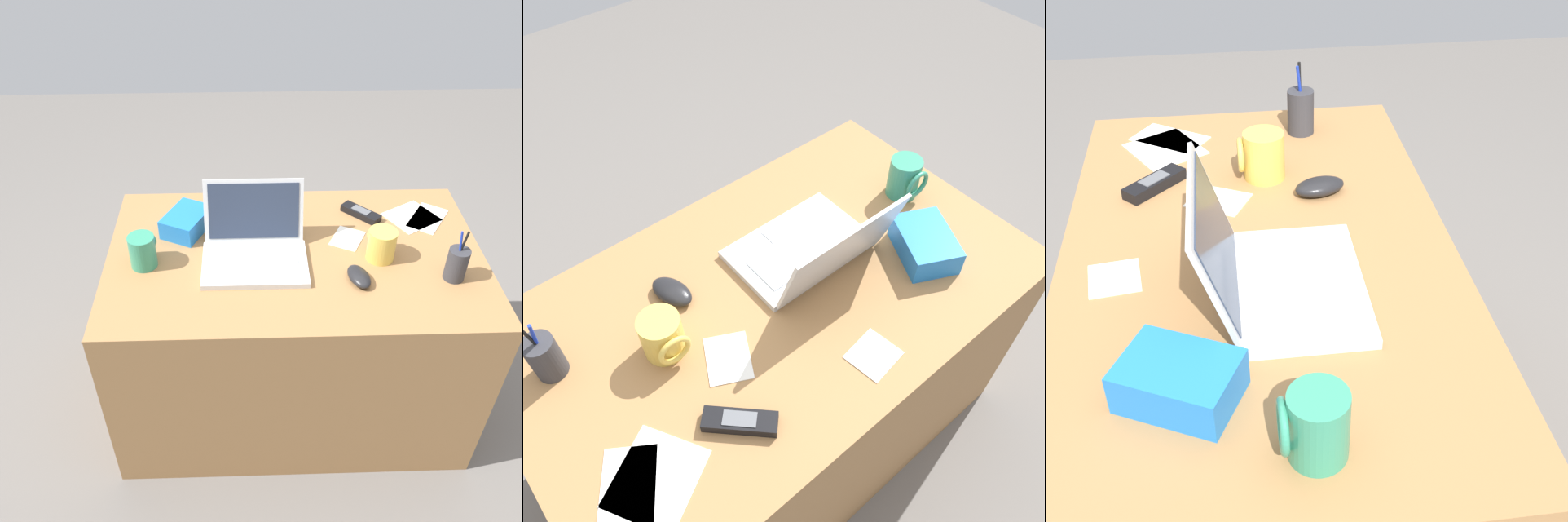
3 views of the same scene
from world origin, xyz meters
TOP-DOWN VIEW (x-y plane):
  - ground_plane at (0.00, 0.00)m, footprint 6.00×6.00m
  - desk at (0.00, 0.00)m, footprint 1.21×0.74m
  - laptop at (-0.13, -0.02)m, footprint 0.33×0.28m
  - computer_mouse at (0.18, -0.14)m, footprint 0.09×0.12m
  - coffee_mug_white at (-0.48, -0.04)m, footprint 0.08×0.09m
  - coffee_mug_tall at (0.27, -0.03)m, footprint 0.09×0.10m
  - cordless_phone at (0.25, 0.20)m, footprint 0.13×0.13m
  - pen_holder at (0.47, -0.14)m, footprint 0.06×0.06m
  - snack_bag at (-0.36, 0.14)m, footprint 0.18×0.20m
  - paper_note_near_laptop at (-0.06, 0.26)m, footprint 0.11×0.10m
  - paper_note_left at (0.18, 0.07)m, footprint 0.13×0.14m
  - paper_note_right at (0.42, 0.19)m, footprint 0.21×0.21m
  - paper_note_front at (0.48, 0.18)m, footprint 0.18×0.20m

SIDE VIEW (x-z plane):
  - ground_plane at x=0.00m, z-range 0.00..0.00m
  - desk at x=0.00m, z-range 0.00..0.70m
  - paper_note_near_laptop at x=-0.06m, z-range 0.70..0.70m
  - paper_note_left at x=0.18m, z-range 0.70..0.70m
  - paper_note_right at x=0.42m, z-range 0.70..0.70m
  - paper_note_front at x=0.48m, z-range 0.70..0.70m
  - cordless_phone at x=0.25m, z-range 0.70..0.73m
  - computer_mouse at x=0.18m, z-range 0.70..0.74m
  - snack_bag at x=-0.36m, z-range 0.70..0.77m
  - laptop at x=-0.13m, z-range 0.64..0.85m
  - coffee_mug_tall at x=0.27m, z-range 0.70..0.80m
  - pen_holder at x=0.47m, z-range 0.67..0.84m
  - coffee_mug_white at x=-0.48m, z-range 0.70..0.81m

